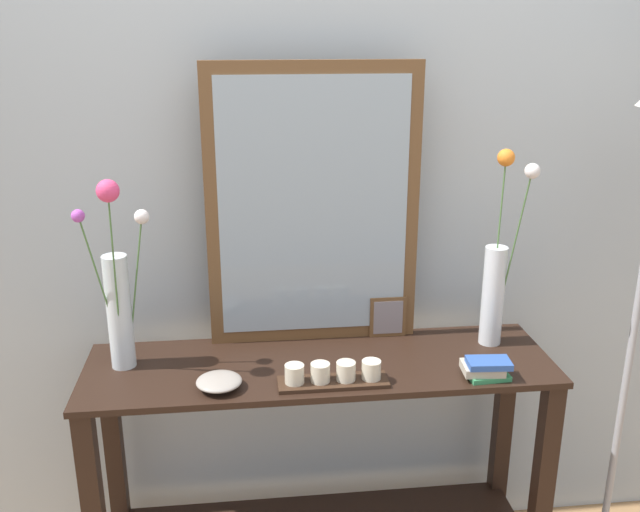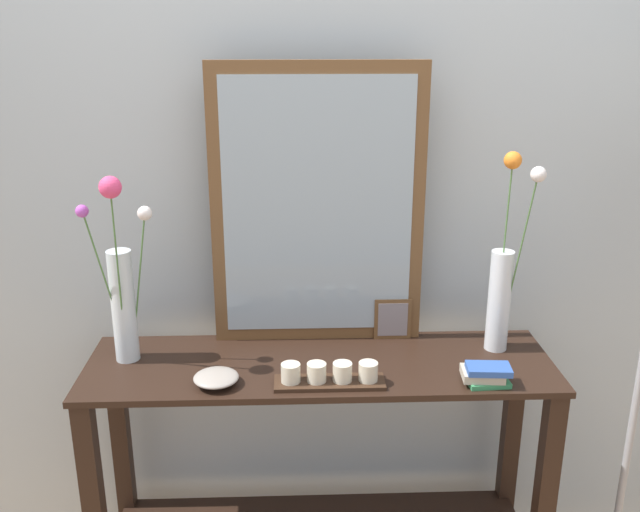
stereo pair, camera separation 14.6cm
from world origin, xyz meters
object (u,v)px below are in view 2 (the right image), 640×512
at_px(picture_frame_small, 393,319).
at_px(book_stack, 485,374).
at_px(candle_tray, 330,376).
at_px(decorative_bowl, 216,378).
at_px(console_table, 320,456).
at_px(vase_right, 502,284).
at_px(tall_vase_left, 122,289).
at_px(mirror_leaning, 317,208).

bearing_deg(picture_frame_small, book_stack, -54.15).
relative_size(candle_tray, decorative_bowl, 2.44).
relative_size(candle_tray, picture_frame_small, 2.31).
distance_m(decorative_bowl, book_stack, 0.77).
xyz_separation_m(console_table, picture_frame_small, (0.24, 0.17, 0.40)).
height_order(picture_frame_small, decorative_bowl, picture_frame_small).
xyz_separation_m(candle_tray, book_stack, (0.45, -0.01, 0.00)).
bearing_deg(picture_frame_small, vase_right, -15.91).
height_order(candle_tray, book_stack, candle_tray).
bearing_deg(tall_vase_left, console_table, -3.61).
height_order(console_table, tall_vase_left, tall_vase_left).
xyz_separation_m(console_table, candle_tray, (0.02, -0.14, 0.36)).
xyz_separation_m(tall_vase_left, book_stack, (1.06, -0.19, -0.21)).
bearing_deg(console_table, candle_tray, -80.94).
height_order(decorative_bowl, book_stack, book_stack).
bearing_deg(decorative_bowl, console_table, 22.62).
height_order(mirror_leaning, candle_tray, mirror_leaning).
distance_m(tall_vase_left, book_stack, 1.10).
xyz_separation_m(console_table, vase_right, (0.57, 0.07, 0.55)).
xyz_separation_m(tall_vase_left, decorative_bowl, (0.29, -0.16, -0.21)).
bearing_deg(candle_tray, picture_frame_small, 53.76).
bearing_deg(picture_frame_small, candle_tray, -126.24).
xyz_separation_m(candle_tray, decorative_bowl, (-0.32, 0.01, -0.01)).
bearing_deg(tall_vase_left, decorative_bowl, -29.73).
bearing_deg(console_table, vase_right, 7.37).
xyz_separation_m(candle_tray, picture_frame_small, (0.22, 0.30, 0.04)).
distance_m(picture_frame_small, decorative_bowl, 0.62).
height_order(console_table, book_stack, book_stack).
bearing_deg(decorative_bowl, picture_frame_small, 28.06).
bearing_deg(vase_right, picture_frame_small, 164.09).
bearing_deg(console_table, tall_vase_left, 176.39).
relative_size(candle_tray, book_stack, 2.28).
bearing_deg(candle_tray, decorative_bowl, 177.96).
xyz_separation_m(mirror_leaning, book_stack, (0.47, -0.33, -0.41)).
bearing_deg(mirror_leaning, console_table, -89.56).
relative_size(mirror_leaning, tall_vase_left, 1.50).
xyz_separation_m(mirror_leaning, picture_frame_small, (0.25, -0.01, -0.37)).
bearing_deg(mirror_leaning, decorative_bowl, -134.57).
relative_size(picture_frame_small, book_stack, 0.99).
height_order(tall_vase_left, decorative_bowl, tall_vase_left).
distance_m(mirror_leaning, tall_vase_left, 0.64).
bearing_deg(picture_frame_small, decorative_bowl, -151.94).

